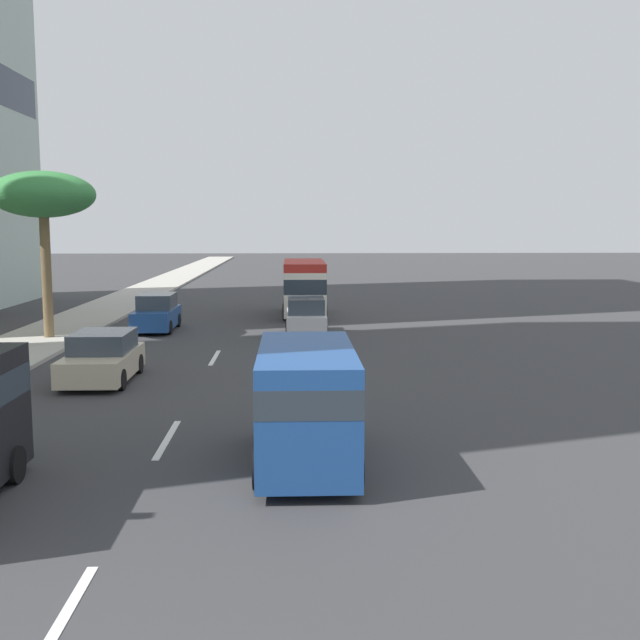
% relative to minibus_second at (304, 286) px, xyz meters
% --- Properties ---
extents(ground_plane, '(198.00, 198.00, 0.00)m').
position_rel_minibus_second_xyz_m(ground_plane, '(-5.53, 3.56, -1.63)').
color(ground_plane, '#38383A').
extents(sidewalk_right, '(162.00, 3.80, 0.15)m').
position_rel_minibus_second_xyz_m(sidewalk_right, '(-5.53, 11.48, -1.56)').
color(sidewalk_right, '#B2ADA3').
rests_on(sidewalk_right, ground_plane).
extents(lane_stripe_near, '(3.20, 0.16, 0.01)m').
position_rel_minibus_second_xyz_m(lane_stripe_near, '(-32.28, 3.56, -1.63)').
color(lane_stripe_near, silver).
rests_on(lane_stripe_near, ground_plane).
extents(lane_stripe_mid, '(3.20, 0.16, 0.01)m').
position_rel_minibus_second_xyz_m(lane_stripe_mid, '(-24.08, 3.56, -1.63)').
color(lane_stripe_mid, silver).
rests_on(lane_stripe_mid, ground_plane).
extents(lane_stripe_far, '(3.20, 0.16, 0.01)m').
position_rel_minibus_second_xyz_m(lane_stripe_far, '(-13.26, 3.56, -1.63)').
color(lane_stripe_far, silver).
rests_on(lane_stripe_far, ground_plane).
extents(minibus_second, '(6.99, 2.32, 2.97)m').
position_rel_minibus_second_xyz_m(minibus_second, '(0.00, 0.00, 0.00)').
color(minibus_second, silver).
rests_on(minibus_second, ground_plane).
extents(car_third, '(4.25, 1.79, 1.71)m').
position_rel_minibus_second_xyz_m(car_third, '(-5.70, 7.01, -0.83)').
color(car_third, '#1E478C').
rests_on(car_third, ground_plane).
extents(car_fourth, '(4.10, 1.82, 1.69)m').
position_rel_minibus_second_xyz_m(car_fourth, '(-7.39, 0.04, -0.84)').
color(car_fourth, silver).
rests_on(car_fourth, ground_plane).
extents(van_fifth, '(4.78, 2.07, 2.44)m').
position_rel_minibus_second_xyz_m(van_fifth, '(-26.05, 0.38, -0.24)').
color(van_fifth, '#1E478C').
rests_on(van_fifth, ground_plane).
extents(car_sixth, '(4.23, 1.96, 1.56)m').
position_rel_minibus_second_xyz_m(car_sixth, '(-17.37, 6.67, -0.89)').
color(car_sixth, beige).
rests_on(car_sixth, ground_plane).
extents(palm_tree, '(4.33, 4.33, 7.02)m').
position_rel_minibus_second_xyz_m(palm_tree, '(-8.64, 11.10, 4.48)').
color(palm_tree, brown).
rests_on(palm_tree, sidewalk_right).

